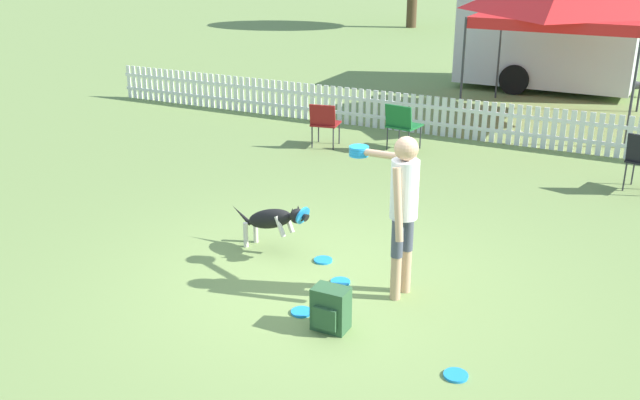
{
  "coord_description": "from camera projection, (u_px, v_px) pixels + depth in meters",
  "views": [
    {
      "loc": [
        3.03,
        -6.17,
        3.54
      ],
      "look_at": [
        -0.18,
        0.29,
        0.81
      ],
      "focal_mm": 40.0,
      "sensor_mm": 36.0,
      "label": 1
    }
  ],
  "objects": [
    {
      "name": "handler_person",
      "position": [
        401.0,
        197.0,
        7.06
      ],
      "size": [
        0.93,
        0.8,
        1.7
      ],
      "rotation": [
        0.0,
        0.0,
        1.38
      ],
      "color": "tan",
      "rests_on": "ground_plane"
    },
    {
      "name": "folding_chair_blue_left",
      "position": [
        402.0,
        123.0,
        12.11
      ],
      "size": [
        0.56,
        0.58,
        0.82
      ],
      "rotation": [
        0.0,
        0.0,
        2.98
      ],
      "color": "#333338",
      "rests_on": "ground_plane"
    },
    {
      "name": "frisbee_far_scatter",
      "position": [
        340.0,
        282.0,
        7.65
      ],
      "size": [
        0.21,
        0.21,
        0.02
      ],
      "color": "#1E8CD8",
      "rests_on": "ground_plane"
    },
    {
      "name": "ground_plane",
      "position": [
        323.0,
        282.0,
        7.68
      ],
      "size": [
        240.0,
        240.0,
        0.0
      ],
      "primitive_type": "plane",
      "color": "olive"
    },
    {
      "name": "folding_chair_green_right",
      "position": [
        324.0,
        121.0,
        12.31
      ],
      "size": [
        0.52,
        0.54,
        0.78
      ],
      "rotation": [
        0.0,
        0.0,
        3.31
      ],
      "color": "#333338",
      "rests_on": "ground_plane"
    },
    {
      "name": "frisbee_midfield",
      "position": [
        302.0,
        312.0,
        7.04
      ],
      "size": [
        0.21,
        0.21,
        0.02
      ],
      "color": "#1E8CD8",
      "rests_on": "ground_plane"
    },
    {
      "name": "picket_fence",
      "position": [
        476.0,
        120.0,
        12.75
      ],
      "size": [
        16.04,
        0.04,
        0.73
      ],
      "color": "white",
      "rests_on": "ground_plane"
    },
    {
      "name": "leaping_dog",
      "position": [
        273.0,
        219.0,
        8.24
      ],
      "size": [
        1.17,
        0.39,
        0.68
      ],
      "rotation": [
        0.0,
        0.0,
        -1.76
      ],
      "color": "black",
      "rests_on": "ground_plane"
    },
    {
      "name": "backpack_on_grass",
      "position": [
        330.0,
        309.0,
        6.7
      ],
      "size": [
        0.34,
        0.27,
        0.43
      ],
      "color": "#2D5633",
      "rests_on": "ground_plane"
    },
    {
      "name": "frisbee_near_handler",
      "position": [
        456.0,
        375.0,
        6.04
      ],
      "size": [
        0.21,
        0.21,
        0.02
      ],
      "color": "#1E8CD8",
      "rests_on": "ground_plane"
    },
    {
      "name": "equipment_trailer",
      "position": [
        550.0,
        31.0,
        16.7
      ],
      "size": [
        4.76,
        2.3,
        2.57
      ],
      "rotation": [
        0.0,
        0.0,
        -0.01
      ],
      "color": "silver",
      "rests_on": "ground_plane"
    },
    {
      "name": "frisbee_near_dog",
      "position": [
        323.0,
        260.0,
        8.15
      ],
      "size": [
        0.21,
        0.21,
        0.02
      ],
      "color": "#1E8CD8",
      "rests_on": "ground_plane"
    }
  ]
}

